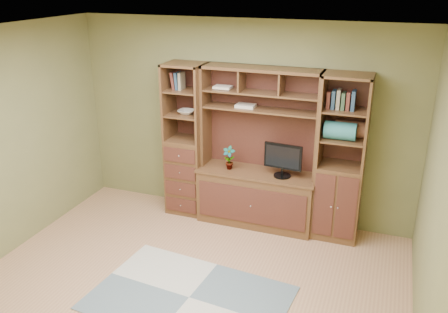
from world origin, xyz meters
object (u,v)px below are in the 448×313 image
at_px(center_hutch, 258,150).
at_px(left_tower, 186,140).
at_px(right_tower, 341,159).
at_px(monitor, 283,154).

distance_m(center_hutch, left_tower, 1.00).
height_order(left_tower, right_tower, same).
bearing_deg(left_tower, monitor, -3.22).
bearing_deg(right_tower, left_tower, 180.00).
relative_size(left_tower, monitor, 3.48).
xyz_separation_m(center_hutch, monitor, (0.34, -0.03, -0.00)).
bearing_deg(right_tower, monitor, -173.80).
bearing_deg(monitor, right_tower, 11.77).
xyz_separation_m(center_hutch, right_tower, (1.02, 0.04, 0.00)).
bearing_deg(center_hutch, right_tower, 2.23).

